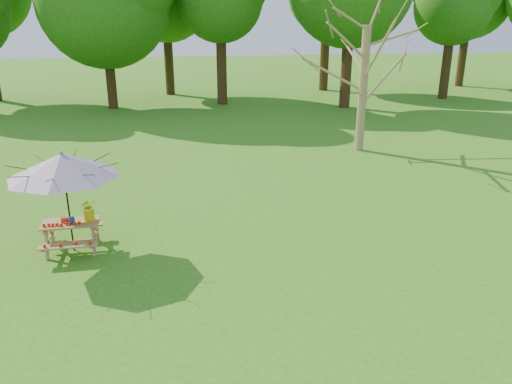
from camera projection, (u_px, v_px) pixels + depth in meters
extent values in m
plane|color=#386B14|center=(209.00, 347.00, 7.76)|extent=(120.00, 120.00, 0.00)
cylinder|color=olive|center=(363.00, 90.00, 18.43)|extent=(0.33, 0.33, 4.58)
cube|color=#9D7147|center=(71.00, 223.00, 10.76)|extent=(1.20, 0.62, 0.04)
cube|color=#9D7147|center=(68.00, 246.00, 10.35)|extent=(1.20, 0.22, 0.04)
cube|color=#9D7147|center=(76.00, 225.00, 11.37)|extent=(1.20, 0.22, 0.04)
cylinder|color=black|center=(68.00, 202.00, 10.60)|extent=(0.04, 0.04, 2.25)
cone|color=#209DB7|center=(63.00, 165.00, 10.33)|extent=(2.52, 2.52, 0.50)
sphere|color=#209DB7|center=(61.00, 152.00, 10.24)|extent=(0.08, 0.08, 0.08)
cube|color=red|center=(65.00, 220.00, 10.76)|extent=(0.14, 0.12, 0.10)
cylinder|color=#133FA0|center=(72.00, 220.00, 10.69)|extent=(0.13, 0.13, 0.13)
cube|color=beige|center=(69.00, 218.00, 10.86)|extent=(0.13, 0.13, 0.07)
cylinder|color=#E4A80C|center=(89.00, 215.00, 10.82)|extent=(0.22, 0.22, 0.22)
imported|color=yellow|center=(88.00, 206.00, 10.75)|extent=(0.37, 0.35, 0.33)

